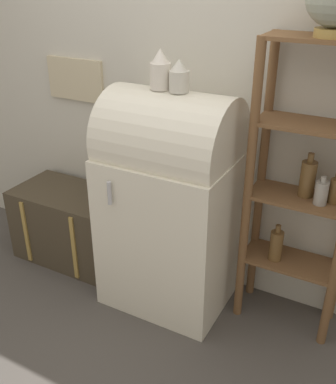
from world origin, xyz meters
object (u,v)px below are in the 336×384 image
(refrigerator, at_px, (171,200))
(vase_left, at_px, (160,70))
(vase_center, at_px, (179,77))
(suitcase_trunk, at_px, (71,225))

(refrigerator, bearing_deg, vase_left, -177.87)
(vase_center, bearing_deg, suitcase_trunk, 176.82)
(suitcase_trunk, bearing_deg, refrigerator, -2.66)
(refrigerator, relative_size, suitcase_trunk, 1.74)
(suitcase_trunk, bearing_deg, vase_left, -3.04)
(refrigerator, distance_m, vase_center, 0.74)
(refrigerator, height_order, suitcase_trunk, refrigerator)
(refrigerator, relative_size, vase_left, 6.41)
(refrigerator, xyz_separation_m, vase_center, (0.05, -0.01, 0.74))
(refrigerator, height_order, vase_left, vase_left)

